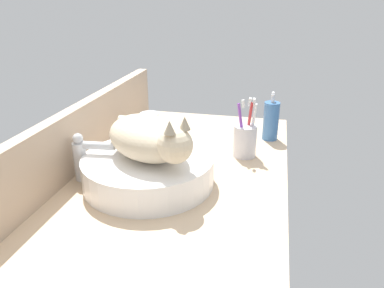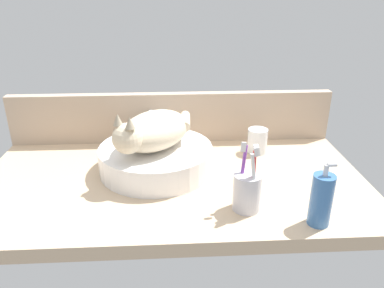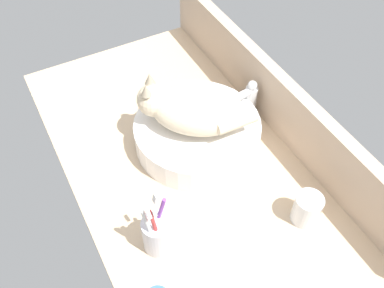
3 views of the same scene
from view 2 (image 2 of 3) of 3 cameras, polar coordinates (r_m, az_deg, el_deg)
The scene contains 8 objects.
ground_plane at distance 115.16cm, azimuth -3.08°, elevation -6.05°, with size 116.06×62.32×4.00cm, color #D1B28E.
backsplash_panel at distance 137.31cm, azimuth -3.28°, elevation 4.09°, with size 116.06×3.60×18.10cm, color tan.
sink_basin at distance 117.62cm, azimuth -5.70°, elevation -2.19°, with size 35.22×35.22×7.89cm, color white.
cat at distance 112.71cm, azimuth -6.31°, elevation 1.99°, with size 28.61×30.20×14.00cm.
faucet at distance 132.57cm, azimuth -6.31°, elevation 2.44°, with size 3.95×11.86×13.60cm.
soap_dispenser at distance 95.71cm, azimuth 18.86°, elevation -8.03°, with size 5.35×5.35×16.66cm.
toothbrush_cup at distance 97.81cm, azimuth 8.16°, elevation -7.06°, with size 7.19×7.19×18.72cm.
water_glass at distance 131.21cm, azimuth 9.72°, elevation 0.26°, with size 6.82×6.82×8.44cm.
Camera 2 is at (0.42, -99.97, 55.17)cm, focal length 35.00 mm.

